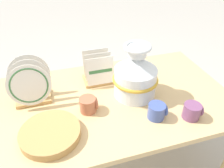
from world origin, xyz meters
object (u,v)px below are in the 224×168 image
(ceramic_vase, at_px, (136,75))
(dish_rack_round_plates, at_px, (31,86))
(mug_cobalt_glaze, at_px, (157,111))
(mug_terracotta_glaze, at_px, (89,104))
(wicker_charger_stack, at_px, (50,133))
(dish_rack_square_plates, at_px, (98,73))
(mug_plum_glaze, at_px, (192,111))

(ceramic_vase, bearing_deg, dish_rack_round_plates, 169.04)
(mug_cobalt_glaze, bearing_deg, mug_terracotta_glaze, 155.10)
(dish_rack_round_plates, bearing_deg, ceramic_vase, -10.96)
(dish_rack_round_plates, height_order, wicker_charger_stack, dish_rack_round_plates)
(mug_cobalt_glaze, height_order, mug_terracotta_glaze, same)
(dish_rack_round_plates, xyz_separation_m, wicker_charger_stack, (0.08, -0.33, -0.09))
(mug_cobalt_glaze, relative_size, mug_terracotta_glaze, 1.00)
(mug_cobalt_glaze, bearing_deg, dish_rack_square_plates, 116.60)
(dish_rack_square_plates, relative_size, mug_cobalt_glaze, 1.96)
(dish_rack_square_plates, distance_m, mug_cobalt_glaze, 0.51)
(dish_rack_square_plates, height_order, mug_terracotta_glaze, dish_rack_square_plates)
(dish_rack_square_plates, xyz_separation_m, wicker_charger_stack, (-0.36, -0.43, -0.04))
(ceramic_vase, distance_m, dish_rack_round_plates, 0.64)
(dish_rack_round_plates, relative_size, wicker_charger_stack, 0.87)
(mug_plum_glaze, distance_m, mug_cobalt_glaze, 0.20)
(mug_plum_glaze, relative_size, mug_terracotta_glaze, 1.00)
(mug_plum_glaze, height_order, mug_terracotta_glaze, same)
(mug_terracotta_glaze, bearing_deg, mug_cobalt_glaze, -24.90)
(wicker_charger_stack, relative_size, mug_terracotta_glaze, 2.94)
(mug_terracotta_glaze, bearing_deg, dish_rack_square_plates, 65.50)
(ceramic_vase, bearing_deg, mug_terracotta_glaze, -167.59)
(mug_cobalt_glaze, xyz_separation_m, mug_terracotta_glaze, (-0.36, 0.17, 0.00))
(mug_plum_glaze, bearing_deg, wicker_charger_stack, 173.86)
(ceramic_vase, distance_m, mug_plum_glaze, 0.39)
(dish_rack_square_plates, bearing_deg, ceramic_vase, -49.71)
(mug_cobalt_glaze, bearing_deg, dish_rack_round_plates, 151.93)
(mug_cobalt_glaze, distance_m, mug_terracotta_glaze, 0.40)
(dish_rack_round_plates, xyz_separation_m, mug_plum_glaze, (0.86, -0.42, -0.07))
(dish_rack_square_plates, distance_m, mug_plum_glaze, 0.66)
(ceramic_vase, relative_size, mug_terracotta_glaze, 3.28)
(wicker_charger_stack, bearing_deg, dish_rack_round_plates, 103.57)
(wicker_charger_stack, relative_size, mug_cobalt_glaze, 2.94)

